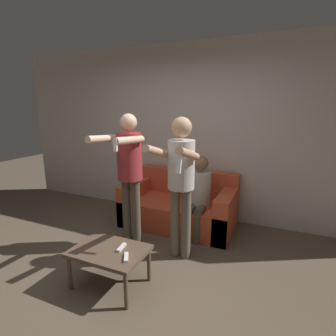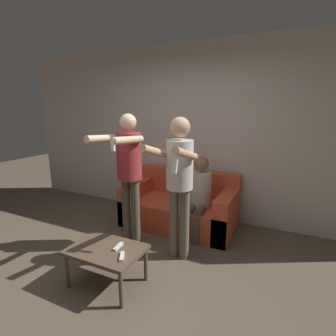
# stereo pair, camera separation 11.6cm
# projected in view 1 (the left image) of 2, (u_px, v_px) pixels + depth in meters

# --- Properties ---
(ground_plane) EXTENTS (14.00, 14.00, 0.00)m
(ground_plane) POSITION_uv_depth(u_px,v_px,m) (116.00, 285.00, 2.64)
(ground_plane) COLOR brown
(wall_back) EXTENTS (6.40, 0.06, 2.70)m
(wall_back) POSITION_uv_depth(u_px,v_px,m) (187.00, 133.00, 4.17)
(wall_back) COLOR beige
(wall_back) RESTS_ON ground_plane
(couch) EXTENTS (1.63, 0.88, 0.79)m
(couch) POSITION_uv_depth(u_px,v_px,m) (180.00, 207.00, 3.97)
(couch) COLOR #C64C2D
(couch) RESTS_ON ground_plane
(person_standing_left) EXTENTS (0.42, 0.69, 1.68)m
(person_standing_left) POSITION_uv_depth(u_px,v_px,m) (129.00, 167.00, 3.16)
(person_standing_left) COLOR brown
(person_standing_left) RESTS_ON ground_plane
(person_standing_right) EXTENTS (0.42, 0.69, 1.65)m
(person_standing_right) POSITION_uv_depth(u_px,v_px,m) (181.00, 174.00, 2.91)
(person_standing_right) COLOR #6B6051
(person_standing_right) RESTS_ON ground_plane
(person_seated) EXTENTS (0.29, 0.52, 1.11)m
(person_seated) POSITION_uv_depth(u_px,v_px,m) (199.00, 194.00, 3.57)
(person_seated) COLOR brown
(person_seated) RESTS_ON ground_plane
(coffee_table) EXTENTS (0.72, 0.51, 0.39)m
(coffee_table) POSITION_uv_depth(u_px,v_px,m) (110.00, 254.00, 2.57)
(coffee_table) COLOR brown
(coffee_table) RESTS_ON ground_plane
(remote_near) EXTENTS (0.11, 0.15, 0.02)m
(remote_near) POSITION_uv_depth(u_px,v_px,m) (126.00, 257.00, 2.40)
(remote_near) COLOR white
(remote_near) RESTS_ON coffee_table
(remote_far) EXTENTS (0.05, 0.15, 0.02)m
(remote_far) POSITION_uv_depth(u_px,v_px,m) (121.00, 247.00, 2.57)
(remote_far) COLOR white
(remote_far) RESTS_ON coffee_table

